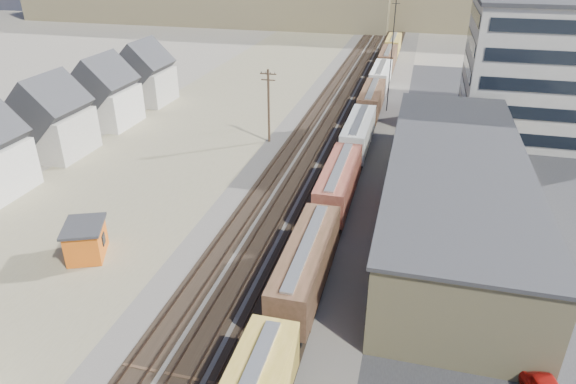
% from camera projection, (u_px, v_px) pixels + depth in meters
% --- Properties ---
extents(ground, '(300.00, 300.00, 0.00)m').
position_uv_depth(ground, '(211.00, 384.00, 32.50)').
color(ground, '#6B6356').
rests_on(ground, ground).
extents(ballast_bed, '(18.00, 200.00, 0.06)m').
position_uv_depth(ballast_bed, '(340.00, 128.00, 75.76)').
color(ballast_bed, '#4C4742').
rests_on(ballast_bed, ground).
extents(dirt_yard, '(24.00, 180.00, 0.03)m').
position_uv_depth(dirt_yard, '(186.00, 139.00, 71.60)').
color(dirt_yard, '#746A4F').
rests_on(dirt_yard, ground).
extents(asphalt_lot, '(26.00, 120.00, 0.04)m').
position_uv_depth(asphalt_lot, '(511.00, 187.00, 57.85)').
color(asphalt_lot, '#232326').
rests_on(asphalt_lot, ground).
extents(rail_tracks, '(11.40, 200.00, 0.24)m').
position_uv_depth(rail_tracks, '(336.00, 127.00, 75.85)').
color(rail_tracks, black).
rests_on(rail_tracks, ground).
extents(freight_train, '(3.00, 119.74, 4.46)m').
position_uv_depth(freight_train, '(365.00, 115.00, 72.33)').
color(freight_train, black).
rests_on(freight_train, ground).
extents(warehouse, '(12.40, 40.40, 7.25)m').
position_uv_depth(warehouse, '(453.00, 190.00, 49.14)').
color(warehouse, tan).
rests_on(warehouse, ground).
extents(office_tower, '(22.60, 18.60, 18.45)m').
position_uv_depth(office_tower, '(552.00, 69.00, 69.65)').
color(office_tower, '#9E998E').
rests_on(office_tower, ground).
extents(utility_pole_north, '(2.20, 0.32, 10.00)m').
position_uv_depth(utility_pole_north, '(269.00, 104.00, 68.39)').
color(utility_pole_north, '#382619').
rests_on(utility_pole_north, ground).
extents(radio_mast, '(1.20, 0.16, 18.00)m').
position_uv_depth(radio_mast, '(391.00, 54.00, 79.00)').
color(radio_mast, black).
rests_on(radio_mast, ground).
extents(townhouse_row, '(8.15, 68.16, 10.47)m').
position_uv_depth(townhouse_row, '(18.00, 138.00, 59.83)').
color(townhouse_row, '#B7B2A8').
rests_on(townhouse_row, ground).
extents(maintenance_shed, '(4.72, 5.23, 3.13)m').
position_uv_depth(maintenance_shed, '(86.00, 240.00, 44.89)').
color(maintenance_shed, '#D35B13').
rests_on(maintenance_shed, ground).
extents(parked_car_blue, '(5.63, 4.35, 1.42)m').
position_uv_depth(parked_car_blue, '(504.00, 134.00, 71.29)').
color(parked_car_blue, navy).
rests_on(parked_car_blue, ground).
extents(parked_car_far, '(2.44, 4.58, 1.48)m').
position_uv_depth(parked_car_far, '(534.00, 124.00, 75.07)').
color(parked_car_far, white).
rests_on(parked_car_far, ground).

